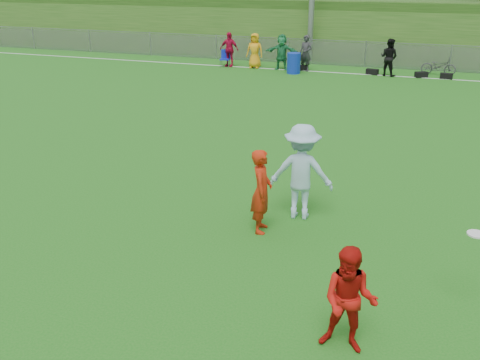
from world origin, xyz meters
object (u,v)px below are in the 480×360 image
at_px(frisbee, 476,234).
at_px(bicycle, 439,66).
at_px(player_red_center, 349,301).
at_px(recycling_bin, 294,63).
at_px(player_red_left, 261,191).
at_px(player_blue, 301,172).

distance_m(frisbee, bicycle, 19.29).
bearing_deg(player_red_center, recycling_bin, 107.34).
height_order(player_red_left, frisbee, player_red_left).
bearing_deg(recycling_bin, player_red_center, -74.54).
height_order(recycling_bin, bicycle, recycling_bin).
relative_size(frisbee, recycling_bin, 0.27).
height_order(player_red_center, player_blue, player_blue).
bearing_deg(player_blue, player_red_left, 50.33).
bearing_deg(recycling_bin, player_red_left, -78.75).
bearing_deg(frisbee, bicycle, 90.88).
distance_m(player_red_center, bicycle, 20.83).
xyz_separation_m(player_red_left, recycling_bin, (-3.19, 16.06, -0.34)).
bearing_deg(recycling_bin, bicycle, 15.50).
distance_m(player_blue, recycling_bin, 15.69).
relative_size(recycling_bin, bicycle, 0.61).
bearing_deg(player_blue, player_red_center, 106.23).
xyz_separation_m(recycling_bin, bicycle, (6.49, 1.80, -0.07)).
xyz_separation_m(frisbee, bicycle, (-0.29, 19.27, -0.81)).
distance_m(player_red_left, recycling_bin, 16.37).
xyz_separation_m(player_blue, recycling_bin, (-3.77, 15.22, -0.49)).
bearing_deg(player_red_center, player_blue, 113.38).
relative_size(player_red_left, recycling_bin, 1.71).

